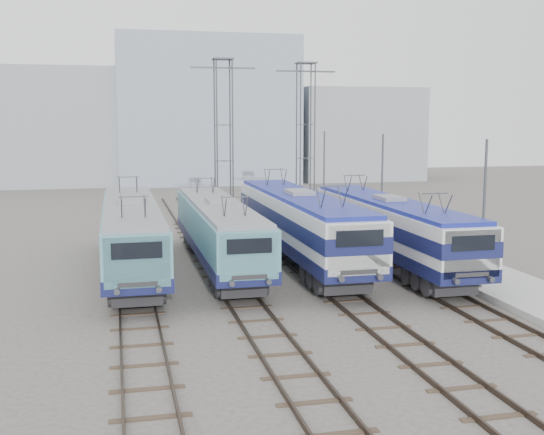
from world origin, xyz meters
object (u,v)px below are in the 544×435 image
at_px(locomotive_center_left, 219,229).
at_px(mast_mid, 382,191).
at_px(catenary_tower_east, 306,136).
at_px(mast_rear, 324,176).
at_px(mast_front, 484,217).
at_px(locomotive_center_right, 300,221).
at_px(locomotive_far_right, 390,225).
at_px(catenary_tower_west, 224,137).
at_px(locomotive_far_left, 131,231).

distance_m(locomotive_center_left, mast_mid, 11.73).
distance_m(catenary_tower_east, mast_rear, 4.28).
relative_size(mast_mid, mast_rear, 1.00).
distance_m(mast_front, mast_rear, 24.00).
relative_size(locomotive_center_left, mast_front, 2.46).
xyz_separation_m(locomotive_center_right, locomotive_far_right, (4.50, -1.74, -0.14)).
height_order(catenary_tower_west, catenary_tower_east, same).
distance_m(locomotive_center_left, locomotive_center_right, 4.51).
distance_m(catenary_tower_east, mast_front, 22.32).
distance_m(locomotive_far_left, locomotive_center_right, 9.01).
xyz_separation_m(locomotive_far_left, locomotive_center_right, (9.00, 0.37, 0.18)).
bearing_deg(catenary_tower_east, locomotive_far_right, -89.09).
relative_size(catenary_tower_west, catenary_tower_east, 1.00).
bearing_deg(catenary_tower_east, locomotive_center_left, -121.56).
bearing_deg(catenary_tower_east, catenary_tower_west, -162.90).
bearing_deg(mast_front, mast_rear, 90.00).
relative_size(locomotive_center_left, mast_mid, 2.46).
bearing_deg(locomotive_far_right, mast_rear, 84.05).
bearing_deg(mast_front, mast_mid, 90.00).
bearing_deg(locomotive_far_left, mast_mid, 16.00).
relative_size(catenary_tower_east, mast_mid, 1.71).
height_order(catenary_tower_east, mast_rear, catenary_tower_east).
height_order(locomotive_far_left, catenary_tower_west, catenary_tower_west).
bearing_deg(catenary_tower_east, mast_front, -84.55).
bearing_deg(catenary_tower_east, mast_mid, -78.14).
height_order(locomotive_far_left, locomotive_center_right, locomotive_center_right).
height_order(locomotive_far_left, mast_mid, mast_mid).
relative_size(locomotive_center_right, mast_mid, 2.70).
height_order(catenary_tower_west, mast_front, catenary_tower_west).
distance_m(locomotive_center_right, mast_front, 10.25).
height_order(locomotive_center_right, catenary_tower_west, catenary_tower_west).
xyz_separation_m(locomotive_far_right, catenary_tower_west, (-6.75, 13.76, 4.38)).
xyz_separation_m(locomotive_center_right, mast_mid, (6.35, 4.03, 1.10)).
relative_size(mast_front, mast_rear, 1.00).
height_order(mast_front, mast_rear, same).
height_order(locomotive_center_left, catenary_tower_west, catenary_tower_west).
bearing_deg(mast_rear, locomotive_center_right, -111.61).
distance_m(locomotive_far_left, mast_rear, 22.50).
distance_m(catenary_tower_east, mast_mid, 10.69).
bearing_deg(mast_mid, catenary_tower_east, 101.86).
bearing_deg(catenary_tower_west, locomotive_far_left, -118.56).
bearing_deg(mast_mid, locomotive_far_left, -164.00).
xyz_separation_m(mast_front, mast_rear, (0.00, 24.00, 0.00)).
distance_m(locomotive_center_right, catenary_tower_east, 15.26).
height_order(locomotive_center_right, locomotive_far_right, locomotive_center_right).
relative_size(locomotive_far_left, locomotive_center_right, 0.94).
relative_size(catenary_tower_east, mast_rear, 1.71).
height_order(locomotive_far_right, catenary_tower_west, catenary_tower_west).
bearing_deg(mast_mid, locomotive_far_right, -107.80).
xyz_separation_m(mast_front, mast_mid, (0.00, 12.00, 0.00)).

